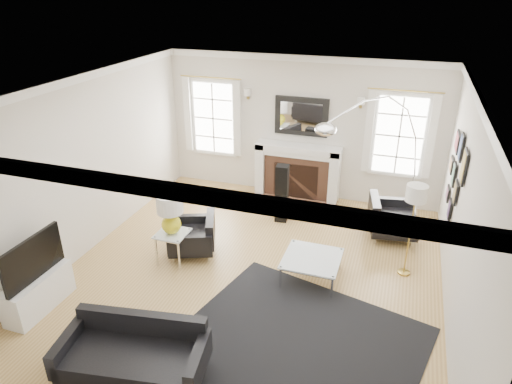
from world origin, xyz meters
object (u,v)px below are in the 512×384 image
(gourd_lamp, at_px, (170,212))
(arc_floor_lamp, at_px, (373,159))
(fireplace, at_px, (297,172))
(armchair_right, at_px, (390,219))
(armchair_left, at_px, (195,237))
(coffee_table, at_px, (312,260))
(sofa, at_px, (135,353))

(gourd_lamp, xyz_separation_m, arc_floor_lamp, (2.74, 2.04, 0.45))
(fireplace, bearing_deg, arc_floor_lamp, -30.30)
(gourd_lamp, bearing_deg, arc_floor_lamp, 36.62)
(fireplace, xyz_separation_m, armchair_right, (1.89, -1.02, -0.22))
(armchair_left, xyz_separation_m, arc_floor_lamp, (2.53, 1.70, 1.03))
(fireplace, bearing_deg, gourd_lamp, -113.49)
(coffee_table, bearing_deg, gourd_lamp, -173.86)
(sofa, xyz_separation_m, arc_floor_lamp, (2.08, 4.20, 1.05))
(fireplace, height_order, armchair_right, fireplace)
(arc_floor_lamp, bearing_deg, armchair_right, -20.22)
(armchair_right, bearing_deg, sofa, -121.51)
(fireplace, distance_m, gourd_lamp, 3.18)
(armchair_left, relative_size, armchair_right, 1.01)
(coffee_table, height_order, arc_floor_lamp, arc_floor_lamp)
(sofa, height_order, coffee_table, sofa)
(arc_floor_lamp, bearing_deg, sofa, -116.29)
(fireplace, xyz_separation_m, coffee_table, (0.89, -2.67, -0.21))
(armchair_left, relative_size, gourd_lamp, 1.54)
(fireplace, distance_m, arc_floor_lamp, 1.89)
(fireplace, distance_m, armchair_left, 2.78)
(fireplace, relative_size, armchair_right, 1.73)
(sofa, bearing_deg, coffee_table, 58.24)
(armchair_right, height_order, gourd_lamp, gourd_lamp)
(fireplace, bearing_deg, sofa, -96.71)
(coffee_table, xyz_separation_m, arc_floor_lamp, (0.59, 1.81, 1.00))
(coffee_table, bearing_deg, arc_floor_lamp, 71.85)
(coffee_table, distance_m, gourd_lamp, 2.23)
(armchair_left, bearing_deg, coffee_table, -3.18)
(armchair_left, xyz_separation_m, gourd_lamp, (-0.21, -0.34, 0.59))
(sofa, xyz_separation_m, coffee_table, (1.48, 2.40, 0.05))
(armchair_left, height_order, coffee_table, armchair_left)
(arc_floor_lamp, bearing_deg, coffee_table, -108.15)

